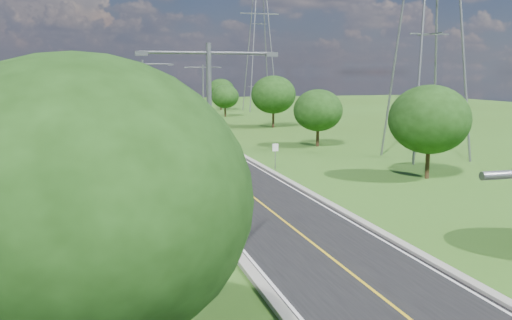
{
  "coord_description": "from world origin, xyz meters",
  "views": [
    {
      "loc": [
        -10.57,
        -11.29,
        8.81
      ],
      "look_at": [
        -0.32,
        24.96,
        3.0
      ],
      "focal_mm": 40.0,
      "sensor_mm": 36.0,
      "label": 1
    }
  ],
  "objects": [
    {
      "name": "streetlight_far_right",
      "position": [
        6.0,
        78.0,
        5.94
      ],
      "size": [
        5.9,
        0.25,
        10.0
      ],
      "color": "slate",
      "rests_on": "ground"
    },
    {
      "name": "tree_rd",
      "position": [
        17.0,
        76.0,
        5.27
      ],
      "size": [
        7.14,
        7.14,
        8.3
      ],
      "color": "black",
      "rests_on": "ground"
    },
    {
      "name": "curb_right",
      "position": [
        4.25,
        66.0,
        0.11
      ],
      "size": [
        0.5,
        150.0,
        0.22
      ],
      "primitive_type": "cube",
      "color": "gray",
      "rests_on": "ground"
    },
    {
      "name": "overpass",
      "position": [
        0.0,
        140.0,
        2.41
      ],
      "size": [
        30.0,
        3.0,
        3.2
      ],
      "color": "gray",
      "rests_on": "ground"
    },
    {
      "name": "streetlight_mid_left",
      "position": [
        -6.0,
        45.0,
        5.94
      ],
      "size": [
        5.9,
        0.25,
        10.0
      ],
      "color": "slate",
      "rests_on": "ground"
    },
    {
      "name": "bus_inbound",
      "position": [
        -3.2,
        61.88,
        1.58
      ],
      "size": [
        2.8,
        10.95,
        3.04
      ],
      "primitive_type": "imported",
      "rotation": [
        0.0,
        0.0,
        -0.02
      ],
      "color": "white",
      "rests_on": "road"
    },
    {
      "name": "tree_lc",
      "position": [
        -15.0,
        50.0,
        5.58
      ],
      "size": [
        7.56,
        7.56,
        8.79
      ],
      "color": "black",
      "rests_on": "ground"
    },
    {
      "name": "tree_re",
      "position": [
        14.5,
        100.0,
        4.02
      ],
      "size": [
        5.46,
        5.46,
        6.35
      ],
      "color": "black",
      "rests_on": "ground"
    },
    {
      "name": "tree_rb",
      "position": [
        16.0,
        30.0,
        4.95
      ],
      "size": [
        6.72,
        6.72,
        7.82
      ],
      "color": "black",
      "rests_on": "ground"
    },
    {
      "name": "road",
      "position": [
        0.0,
        66.0,
        0.03
      ],
      "size": [
        8.0,
        150.0,
        0.06
      ],
      "primitive_type": "cube",
      "color": "black",
      "rests_on": "ground"
    },
    {
      "name": "tree_lb",
      "position": [
        -16.0,
        28.0,
        4.64
      ],
      "size": [
        6.3,
        6.3,
        7.33
      ],
      "color": "black",
      "rests_on": "ground"
    },
    {
      "name": "power_tower_near",
      "position": [
        22.0,
        40.0,
        14.01
      ],
      "size": [
        9.0,
        6.4,
        28.0
      ],
      "color": "slate",
      "rests_on": "ground"
    },
    {
      "name": "streetlight_near_left",
      "position": [
        -6.0,
        12.0,
        5.94
      ],
      "size": [
        5.9,
        0.25,
        10.0
      ],
      "color": "slate",
      "rests_on": "ground"
    },
    {
      "name": "tree_ld",
      "position": [
        -17.0,
        74.0,
        4.95
      ],
      "size": [
        6.72,
        6.72,
        7.82
      ],
      "color": "black",
      "rests_on": "ground"
    },
    {
      "name": "tree_rf",
      "position": [
        18.0,
        120.0,
        4.64
      ],
      "size": [
        6.3,
        6.3,
        7.33
      ],
      "color": "black",
      "rests_on": "ground"
    },
    {
      "name": "tree_lf",
      "position": [
        -11.0,
        2.0,
        5.89
      ],
      "size": [
        7.98,
        7.98,
        9.28
      ],
      "color": "black",
      "rests_on": "ground"
    },
    {
      "name": "power_tower_far",
      "position": [
        26.0,
        115.0,
        14.01
      ],
      "size": [
        9.0,
        6.4,
        28.0
      ],
      "color": "slate",
      "rests_on": "ground"
    },
    {
      "name": "ground",
      "position": [
        0.0,
        60.0,
        0.0
      ],
      "size": [
        260.0,
        260.0,
        0.0
      ],
      "primitive_type": "plane",
      "color": "#325417",
      "rests_on": "ground"
    },
    {
      "name": "tree_le",
      "position": [
        -14.5,
        98.0,
        4.33
      ],
      "size": [
        5.88,
        5.88,
        6.84
      ],
      "color": "black",
      "rests_on": "ground"
    },
    {
      "name": "tree_rc",
      "position": [
        15.0,
        52.0,
        4.33
      ],
      "size": [
        5.88,
        5.88,
        6.84
      ],
      "color": "black",
      "rests_on": "ground"
    },
    {
      "name": "speed_limit_sign",
      "position": [
        5.2,
        37.98,
        1.6
      ],
      "size": [
        0.55,
        0.09,
        2.4
      ],
      "color": "slate",
      "rests_on": "ground"
    },
    {
      "name": "curb_left",
      "position": [
        -4.25,
        66.0,
        0.11
      ],
      "size": [
        0.5,
        150.0,
        0.22
      ],
      "primitive_type": "cube",
      "color": "gray",
      "rests_on": "ground"
    },
    {
      "name": "bus_outbound",
      "position": [
        1.96,
        65.72,
        1.74
      ],
      "size": [
        4.14,
        12.27,
        3.35
      ],
      "primitive_type": "imported",
      "rotation": [
        0.0,
        0.0,
        3.25
      ],
      "color": "silver",
      "rests_on": "road"
    }
  ]
}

